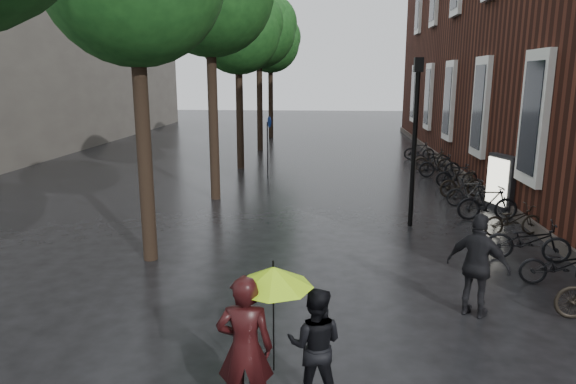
# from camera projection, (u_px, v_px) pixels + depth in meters

# --- Properties ---
(street_trees) EXTENTS (4.33, 34.03, 8.91)m
(street_trees) POSITION_uv_depth(u_px,v_px,m) (225.00, 14.00, 19.02)
(street_trees) COLOR black
(street_trees) RESTS_ON ground
(person_burgundy) EXTENTS (0.71, 0.49, 1.86)m
(person_burgundy) POSITION_uv_depth(u_px,v_px,m) (245.00, 349.00, 6.08)
(person_burgundy) COLOR black
(person_burgundy) RESTS_ON ground
(person_black) EXTENTS (0.79, 0.65, 1.52)m
(person_black) POSITION_uv_depth(u_px,v_px,m) (315.00, 345.00, 6.52)
(person_black) COLOR black
(person_black) RESTS_ON ground
(lime_umbrella) EXTENTS (0.98, 0.98, 1.46)m
(lime_umbrella) POSITION_uv_depth(u_px,v_px,m) (273.00, 277.00, 6.16)
(lime_umbrella) COLOR black
(lime_umbrella) RESTS_ON ground
(pedestrian_walking) EXTENTS (1.15, 0.95, 1.83)m
(pedestrian_walking) POSITION_uv_depth(u_px,v_px,m) (478.00, 266.00, 8.80)
(pedestrian_walking) COLOR black
(pedestrian_walking) RESTS_ON ground
(parked_bicycles) EXTENTS (2.11, 17.97, 1.04)m
(parked_bicycles) POSITION_uv_depth(u_px,v_px,m) (470.00, 190.00, 16.79)
(parked_bicycles) COLOR black
(parked_bicycles) RESTS_ON ground
(ad_lightbox) EXTENTS (0.27, 1.17, 1.76)m
(ad_lightbox) POSITION_uv_depth(u_px,v_px,m) (501.00, 183.00, 15.81)
(ad_lightbox) COLOR black
(ad_lightbox) RESTS_ON ground
(lamp_post) EXTENTS (0.24, 0.24, 4.58)m
(lamp_post) POSITION_uv_depth(u_px,v_px,m) (415.00, 126.00, 13.78)
(lamp_post) COLOR black
(lamp_post) RESTS_ON ground
(cycle_sign) EXTENTS (0.13, 0.45, 2.48)m
(cycle_sign) POSITION_uv_depth(u_px,v_px,m) (268.00, 137.00, 21.35)
(cycle_sign) COLOR #262628
(cycle_sign) RESTS_ON ground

